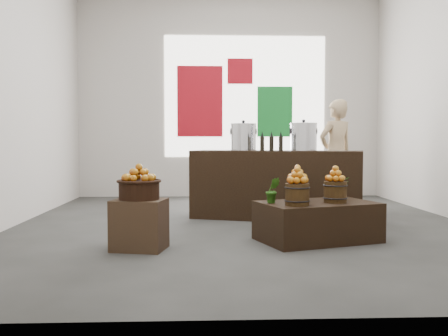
{
  "coord_description": "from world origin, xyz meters",
  "views": [
    {
      "loc": [
        -0.54,
        -6.51,
        1.09
      ],
      "look_at": [
        -0.28,
        -0.4,
        0.77
      ],
      "focal_mm": 40.0,
      "sensor_mm": 36.0,
      "label": 1
    }
  ],
  "objects_px": {
    "stock_pot_left": "(243,138)",
    "shopper": "(336,153)",
    "crate": "(139,225)",
    "display_table": "(317,222)",
    "stock_pot_center": "(303,138)",
    "counter": "(276,185)",
    "wicker_basket": "(139,190)"
  },
  "relations": [
    {
      "from": "wicker_basket",
      "to": "stock_pot_left",
      "type": "distance_m",
      "value": 2.53
    },
    {
      "from": "display_table",
      "to": "shopper",
      "type": "xyz_separation_m",
      "value": [
        0.98,
        2.9,
        0.69
      ]
    },
    {
      "from": "stock_pot_center",
      "to": "stock_pot_left",
      "type": "bearing_deg",
      "value": 162.09
    },
    {
      "from": "crate",
      "to": "display_table",
      "type": "bearing_deg",
      "value": 10.8
    },
    {
      "from": "display_table",
      "to": "counter",
      "type": "bearing_deg",
      "value": 78.84
    },
    {
      "from": "shopper",
      "to": "crate",
      "type": "bearing_deg",
      "value": 23.78
    },
    {
      "from": "crate",
      "to": "stock_pot_left",
      "type": "xyz_separation_m",
      "value": [
        1.23,
        2.14,
        0.9
      ]
    },
    {
      "from": "wicker_basket",
      "to": "counter",
      "type": "height_order",
      "value": "counter"
    },
    {
      "from": "crate",
      "to": "counter",
      "type": "xyz_separation_m",
      "value": [
        1.69,
        1.99,
        0.23
      ]
    },
    {
      "from": "wicker_basket",
      "to": "shopper",
      "type": "distance_m",
      "value": 4.37
    },
    {
      "from": "crate",
      "to": "stock_pot_left",
      "type": "bearing_deg",
      "value": 60.12
    },
    {
      "from": "stock_pot_center",
      "to": "shopper",
      "type": "distance_m",
      "value": 1.64
    },
    {
      "from": "display_table",
      "to": "counter",
      "type": "height_order",
      "value": "counter"
    },
    {
      "from": "wicker_basket",
      "to": "stock_pot_left",
      "type": "height_order",
      "value": "stock_pot_left"
    },
    {
      "from": "display_table",
      "to": "stock_pot_left",
      "type": "relative_size",
      "value": 3.4
    },
    {
      "from": "display_table",
      "to": "stock_pot_left",
      "type": "distance_m",
      "value": 2.12
    },
    {
      "from": "stock_pot_center",
      "to": "counter",
      "type": "bearing_deg",
      "value": 162.09
    },
    {
      "from": "wicker_basket",
      "to": "display_table",
      "type": "height_order",
      "value": "wicker_basket"
    },
    {
      "from": "crate",
      "to": "stock_pot_left",
      "type": "distance_m",
      "value": 2.63
    },
    {
      "from": "wicker_basket",
      "to": "counter",
      "type": "relative_size",
      "value": 0.17
    },
    {
      "from": "wicker_basket",
      "to": "counter",
      "type": "bearing_deg",
      "value": 49.66
    },
    {
      "from": "stock_pot_left",
      "to": "display_table",
      "type": "bearing_deg",
      "value": -69.13
    },
    {
      "from": "counter",
      "to": "crate",
      "type": "bearing_deg",
      "value": -112.44
    },
    {
      "from": "stock_pot_left",
      "to": "shopper",
      "type": "relative_size",
      "value": 0.2
    },
    {
      "from": "shopper",
      "to": "display_table",
      "type": "bearing_deg",
      "value": 46.64
    },
    {
      "from": "crate",
      "to": "display_table",
      "type": "distance_m",
      "value": 1.94
    },
    {
      "from": "stock_pot_center",
      "to": "crate",
      "type": "bearing_deg",
      "value": -137.55
    },
    {
      "from": "crate",
      "to": "display_table",
      "type": "height_order",
      "value": "crate"
    },
    {
      "from": "wicker_basket",
      "to": "display_table",
      "type": "distance_m",
      "value": 1.98
    },
    {
      "from": "crate",
      "to": "stock_pot_center",
      "type": "relative_size",
      "value": 1.4
    },
    {
      "from": "wicker_basket",
      "to": "stock_pot_center",
      "type": "distance_m",
      "value": 2.84
    },
    {
      "from": "crate",
      "to": "counter",
      "type": "distance_m",
      "value": 2.63
    }
  ]
}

